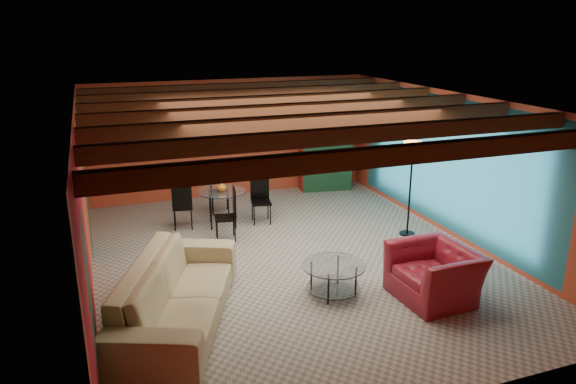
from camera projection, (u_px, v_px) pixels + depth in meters
name	position (u px, v px, depth m)	size (l,w,h in m)	color
room	(290.00, 122.00, 8.78)	(6.52, 8.01, 2.71)	gray
sofa	(178.00, 293.00, 7.28)	(2.98, 1.17, 0.87)	tan
armchair	(434.00, 274.00, 7.94)	(1.19, 1.04, 0.78)	maroon
coffee_table	(333.00, 279.00, 8.09)	(0.95, 0.95, 0.49)	silver
dining_table	(222.00, 201.00, 10.81)	(1.92, 1.92, 1.00)	silver
armoire	(324.00, 148.00, 13.12)	(1.15, 0.56, 2.01)	maroon
floor_lamp	(410.00, 189.00, 10.20)	(0.37, 0.37, 1.82)	black
ceiling_fan	(292.00, 123.00, 8.68)	(1.50, 1.50, 0.44)	#472614
painting	(192.00, 128.00, 12.14)	(1.05, 0.03, 0.65)	black
potted_plant	(325.00, 97.00, 12.76)	(0.40, 0.34, 0.44)	#26661E
vase	(221.00, 173.00, 10.63)	(0.17, 0.17, 0.18)	orange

